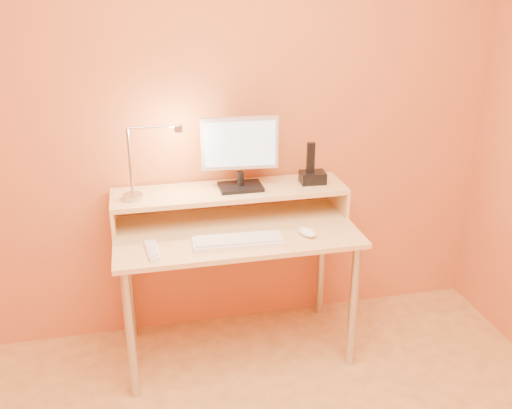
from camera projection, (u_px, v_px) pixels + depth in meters
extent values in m
cube|color=#CD723F|center=(223.00, 111.00, 2.90)|extent=(3.00, 0.04, 2.50)
cylinder|color=#B7B7BA|center=(131.00, 335.00, 2.62)|extent=(0.04, 0.04, 0.69)
cylinder|color=#B7B7BA|center=(353.00, 307.00, 2.84)|extent=(0.04, 0.04, 0.69)
cylinder|color=#B7B7BA|center=(129.00, 282.00, 3.07)|extent=(0.04, 0.04, 0.69)
cylinder|color=#B7B7BA|center=(321.00, 261.00, 3.29)|extent=(0.04, 0.04, 0.69)
cube|color=beige|center=(236.00, 232.00, 2.82)|extent=(1.20, 0.60, 0.02)
cube|color=beige|center=(113.00, 216.00, 2.81)|extent=(0.02, 0.30, 0.14)
cube|color=beige|center=(338.00, 197.00, 3.04)|extent=(0.02, 0.30, 0.14)
cube|color=beige|center=(230.00, 192.00, 2.89)|extent=(1.20, 0.30, 0.02)
cube|color=black|center=(241.00, 187.00, 2.90)|extent=(0.22, 0.16, 0.02)
cylinder|color=black|center=(240.00, 179.00, 2.88)|extent=(0.04, 0.04, 0.07)
cube|color=silver|center=(240.00, 143.00, 2.82)|extent=(0.39, 0.07, 0.26)
cube|color=black|center=(239.00, 142.00, 2.84)|extent=(0.35, 0.04, 0.22)
cube|color=#A8CCE1|center=(240.00, 144.00, 2.80)|extent=(0.35, 0.04, 0.23)
cylinder|color=#B7B7BA|center=(133.00, 197.00, 2.76)|extent=(0.10, 0.10, 0.02)
cylinder|color=#B7B7BA|center=(130.00, 162.00, 2.69)|extent=(0.01, 0.01, 0.33)
cylinder|color=#B7B7BA|center=(153.00, 127.00, 2.65)|extent=(0.24, 0.01, 0.01)
cylinder|color=#B7B7BA|center=(179.00, 129.00, 2.68)|extent=(0.04, 0.04, 0.03)
cylinder|color=#FFEAC6|center=(179.00, 132.00, 2.69)|extent=(0.03, 0.03, 0.00)
cube|color=black|center=(313.00, 177.00, 2.97)|extent=(0.14, 0.11, 0.06)
cube|color=black|center=(311.00, 158.00, 2.92)|extent=(0.04, 0.03, 0.16)
cube|color=#1B77EE|center=(324.00, 180.00, 2.93)|extent=(0.01, 0.00, 0.04)
cube|color=white|center=(238.00, 242.00, 2.66)|extent=(0.43, 0.16, 0.02)
ellipsoid|color=white|center=(307.00, 232.00, 2.74)|extent=(0.10, 0.13, 0.04)
cube|color=white|center=(153.00, 251.00, 2.58)|extent=(0.07, 0.19, 0.02)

